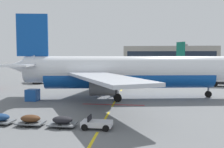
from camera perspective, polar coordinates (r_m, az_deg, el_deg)
apron_paint_markings at (r=46.35m, az=2.24°, el=-3.57°), size 8.00×93.96×0.01m
airliner_foreground at (r=36.61m, az=3.17°, el=0.56°), size 34.74×34.15×12.20m
airliner_mid_left at (r=100.72m, az=10.55°, el=2.63°), size 26.98×28.97×11.10m
fuel_service_truck at (r=60.90m, az=-16.80°, el=-0.32°), size 5.72×7.22×3.14m
baggage_train at (r=23.25m, az=-14.73°, el=-10.25°), size 11.65×2.01×1.14m
uld_cargo_container at (r=36.59m, az=-17.72°, el=-4.60°), size 1.63×1.59×1.60m
terminal_satellite at (r=174.80m, az=12.86°, el=4.11°), size 60.06×26.26×14.05m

